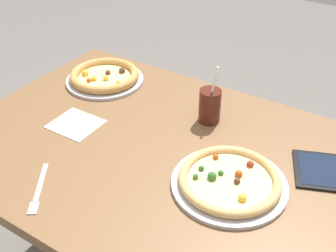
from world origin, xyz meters
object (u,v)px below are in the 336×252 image
at_px(pizza_near, 229,181).
at_px(fork, 39,190).
at_px(drink_cup_colored, 210,106).
at_px(pizza_far, 105,77).
at_px(tablet, 336,172).

height_order(pizza_near, fork, pizza_near).
bearing_deg(drink_cup_colored, fork, -112.76).
distance_m(pizza_near, pizza_far, 0.74).
distance_m(pizza_near, tablet, 0.32).
bearing_deg(pizza_near, tablet, 41.56).
bearing_deg(pizza_near, fork, -145.30).
bearing_deg(drink_cup_colored, pizza_near, -52.20).
xyz_separation_m(pizza_far, drink_cup_colored, (0.48, -0.02, 0.04)).
bearing_deg(pizza_far, pizza_near, -22.46).
xyz_separation_m(fork, tablet, (0.68, 0.52, 0.00)).
relative_size(pizza_near, pizza_far, 1.07).
height_order(pizza_far, fork, pizza_far).
relative_size(pizza_far, drink_cup_colored, 1.47).
relative_size(pizza_far, tablet, 1.08).
xyz_separation_m(drink_cup_colored, fork, (-0.24, -0.56, -0.06)).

